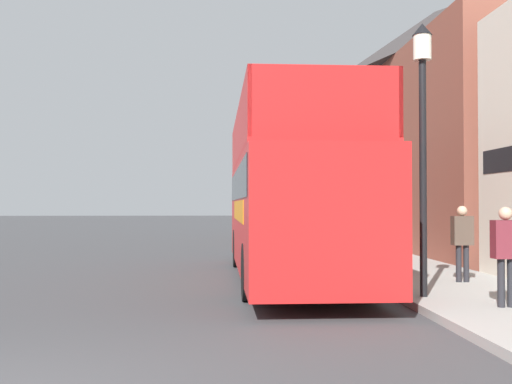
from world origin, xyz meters
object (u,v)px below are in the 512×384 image
tour_bus (290,204)px  pedestrian_second (506,247)px  parked_car_ahead_of_bus (279,235)px  lamp_post_nearest (423,109)px  pedestrian_third (462,236)px  lamp_post_second (336,163)px

tour_bus → pedestrian_second: 5.67m
parked_car_ahead_of_bus → pedestrian_second: 12.98m
parked_car_ahead_of_bus → lamp_post_nearest: 12.02m
parked_car_ahead_of_bus → pedestrian_third: pedestrian_third is taller
lamp_post_nearest → pedestrian_second: bearing=-50.7°
pedestrian_second → pedestrian_third: bearing=79.9°
tour_bus → pedestrian_third: bearing=-26.1°
parked_car_ahead_of_bus → pedestrian_second: (2.45, -12.74, 0.46)m
tour_bus → lamp_post_nearest: 4.49m
pedestrian_second → lamp_post_nearest: lamp_post_nearest is taller
lamp_post_nearest → lamp_post_second: (0.29, 9.88, -0.28)m
parked_car_ahead_of_bus → lamp_post_nearest: lamp_post_nearest is taller
tour_bus → parked_car_ahead_of_bus: (0.51, 7.95, -1.15)m
parked_car_ahead_of_bus → lamp_post_nearest: size_ratio=0.83×
tour_bus → lamp_post_second: 6.82m
pedestrian_second → lamp_post_nearest: 2.84m
tour_bus → pedestrian_second: size_ratio=6.31×
tour_bus → pedestrian_second: (2.96, -4.79, -0.69)m
pedestrian_second → lamp_post_second: (-0.66, 11.04, 2.13)m
pedestrian_second → pedestrian_third: pedestrian_third is taller
tour_bus → parked_car_ahead_of_bus: 8.05m
lamp_post_nearest → lamp_post_second: size_ratio=1.10×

